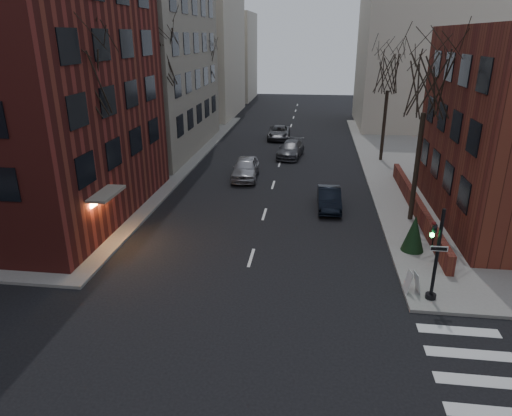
{
  "coord_description": "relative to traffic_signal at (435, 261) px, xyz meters",
  "views": [
    {
      "loc": [
        2.85,
        -8.3,
        10.46
      ],
      "look_at": [
        0.02,
        13.79,
        2.0
      ],
      "focal_mm": 32.0,
      "sensor_mm": 36.0,
      "label": 1
    }
  ],
  "objects": [
    {
      "name": "evergreen_shrub",
      "position": [
        0.16,
        4.61,
        -0.81
      ],
      "size": [
        1.5,
        1.5,
        1.89
      ],
      "primitive_type": "cone",
      "rotation": [
        0.0,
        0.0,
        0.41
      ],
      "color": "black",
      "rests_on": "sidewalk_far_right"
    },
    {
      "name": "streetlamp_near",
      "position": [
        -16.14,
        13.01,
        2.33
      ],
      "size": [
        0.36,
        0.36,
        6.28
      ],
      "color": "black",
      "rests_on": "sidewalk_far_left"
    },
    {
      "name": "tree_right_a",
      "position": [
        0.86,
        9.01,
        6.12
      ],
      "size": [
        3.96,
        3.96,
        9.72
      ],
      "color": "#2D231C",
      "rests_on": "sidewalk_far_right"
    },
    {
      "name": "building_distant_la",
      "position": [
        -22.94,
        46.01,
        7.09
      ],
      "size": [
        14.0,
        16.0,
        18.0
      ],
      "primitive_type": "cube",
      "color": "#BFB7A2",
      "rests_on": "ground"
    },
    {
      "name": "car_lane_gray",
      "position": [
        -7.14,
        23.57,
        -1.2
      ],
      "size": [
        2.59,
        5.07,
        1.41
      ],
      "primitive_type": "imported",
      "rotation": [
        0.0,
        0.0,
        -0.13
      ],
      "color": "#46464C",
      "rests_on": "ground"
    },
    {
      "name": "low_wall_right",
      "position": [
        1.36,
        10.01,
        -1.26
      ],
      "size": [
        0.35,
        16.0,
        1.0
      ],
      "primitive_type": "cube",
      "color": "maroon",
      "rests_on": "sidewalk_far_right"
    },
    {
      "name": "tree_left_a",
      "position": [
        -16.74,
        5.01,
        6.56
      ],
      "size": [
        4.18,
        4.18,
        10.26
      ],
      "color": "#2D231C",
      "rests_on": "sidewalk_far_left"
    },
    {
      "name": "tree_right_b",
      "position": [
        0.86,
        23.01,
        5.68
      ],
      "size": [
        3.74,
        3.74,
        9.18
      ],
      "color": "#2D231C",
      "rests_on": "sidewalk_far_right"
    },
    {
      "name": "streetlamp_far",
      "position": [
        -16.14,
        33.01,
        2.33
      ],
      "size": [
        0.36,
        0.36,
        6.28
      ],
      "color": "black",
      "rests_on": "sidewalk_far_left"
    },
    {
      "name": "tree_left_b",
      "position": [
        -16.74,
        17.01,
        7.0
      ],
      "size": [
        4.4,
        4.4,
        10.8
      ],
      "color": "#2D231C",
      "rests_on": "sidewalk_far_left"
    },
    {
      "name": "parked_sedan",
      "position": [
        -3.94,
        10.54,
        -1.24
      ],
      "size": [
        1.53,
        4.11,
        1.34
      ],
      "primitive_type": "imported",
      "rotation": [
        0.0,
        0.0,
        0.03
      ],
      "color": "black",
      "rests_on": "ground"
    },
    {
      "name": "building_distant_lb",
      "position": [
        -20.94,
        63.01,
        5.09
      ],
      "size": [
        10.0,
        12.0,
        14.0
      ],
      "primitive_type": "cube",
      "color": "#BFB7A2",
      "rests_on": "ground"
    },
    {
      "name": "car_lane_silver",
      "position": [
        -10.24,
        16.44,
        -1.09
      ],
      "size": [
        2.14,
        4.89,
        1.64
      ],
      "primitive_type": "imported",
      "rotation": [
        0.0,
        0.0,
        0.04
      ],
      "color": "#A3A3A9",
      "rests_on": "ground"
    },
    {
      "name": "car_lane_far",
      "position": [
        -8.84,
        31.22,
        -1.23
      ],
      "size": [
        2.32,
        4.9,
        1.35
      ],
      "primitive_type": "imported",
      "rotation": [
        0.0,
        0.0,
        0.02
      ],
      "color": "#424247",
      "rests_on": "ground"
    },
    {
      "name": "tree_left_c",
      "position": [
        -16.74,
        31.01,
        6.12
      ],
      "size": [
        3.96,
        3.96,
        9.72
      ],
      "color": "#2D231C",
      "rests_on": "sidewalk_far_left"
    },
    {
      "name": "traffic_signal",
      "position": [
        0.0,
        0.0,
        0.0
      ],
      "size": [
        0.76,
        0.44,
        4.0
      ],
      "color": "black",
      "rests_on": "sidewalk_far_right"
    },
    {
      "name": "sandwich_board",
      "position": [
        -0.64,
        0.44,
        -1.28
      ],
      "size": [
        0.51,
        0.65,
        0.95
      ],
      "primitive_type": "cube",
      "rotation": [
        0.0,
        0.0,
        0.15
      ],
      "color": "silver",
      "rests_on": "sidewalk_far_right"
    },
    {
      "name": "building_distant_ra",
      "position": [
        7.06,
        41.01,
        6.09
      ],
      "size": [
        14.0,
        14.0,
        16.0
      ],
      "primitive_type": "cube",
      "color": "#BFB7A2",
      "rests_on": "ground"
    }
  ]
}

